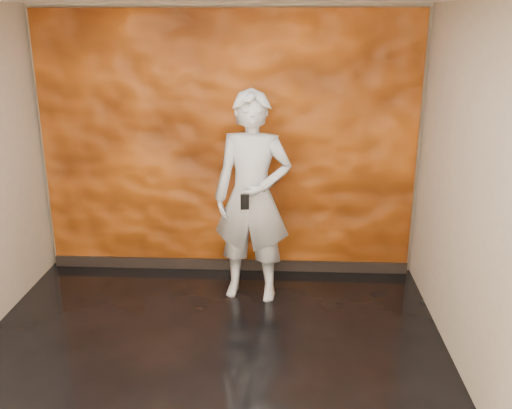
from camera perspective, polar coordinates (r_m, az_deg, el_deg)
room at (r=4.10m, az=-5.62°, el=0.14°), size 4.02×4.02×2.81m
feature_wall at (r=5.98m, az=-2.88°, el=5.79°), size 3.90×0.06×2.75m
baseboard at (r=6.36m, az=-2.73°, el=-5.99°), size 3.90×0.04×0.12m
man at (r=5.45m, az=-0.36°, el=0.69°), size 0.81×0.59×2.05m
phone at (r=5.15m, az=-1.14°, el=0.24°), size 0.08×0.03×0.14m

